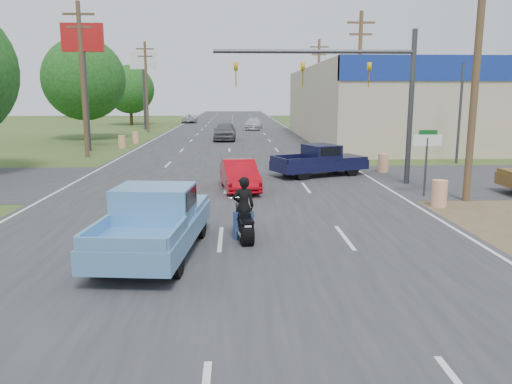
{
  "coord_description": "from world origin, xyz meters",
  "views": [
    {
      "loc": [
        0.44,
        -5.83,
        4.06
      ],
      "look_at": [
        1.04,
        8.45,
        1.3
      ],
      "focal_mm": 35.0,
      "sensor_mm": 36.0,
      "label": 1
    }
  ],
  "objects_px": {
    "red_convertible": "(240,175)",
    "blue_pickup": "(156,220)",
    "rider": "(243,210)",
    "distant_car_silver": "(253,124)",
    "distant_car_grey": "(225,131)",
    "distant_car_white": "(190,118)",
    "navy_pickup": "(322,160)",
    "motorcycle": "(244,223)"
  },
  "relations": [
    {
      "from": "red_convertible",
      "to": "blue_pickup",
      "type": "bearing_deg",
      "value": -111.35
    },
    {
      "from": "rider",
      "to": "distant_car_silver",
      "type": "xyz_separation_m",
      "value": [
        2.05,
        47.66,
        -0.15
      ]
    },
    {
      "from": "distant_car_grey",
      "to": "distant_car_white",
      "type": "relative_size",
      "value": 1.03
    },
    {
      "from": "navy_pickup",
      "to": "distant_car_grey",
      "type": "xyz_separation_m",
      "value": [
        -5.37,
        20.98,
        0.03
      ]
    },
    {
      "from": "red_convertible",
      "to": "rider",
      "type": "relative_size",
      "value": 2.29
    },
    {
      "from": "blue_pickup",
      "to": "distant_car_white",
      "type": "height_order",
      "value": "blue_pickup"
    },
    {
      "from": "distant_car_white",
      "to": "red_convertible",
      "type": "bearing_deg",
      "value": 95.91
    },
    {
      "from": "rider",
      "to": "navy_pickup",
      "type": "height_order",
      "value": "rider"
    },
    {
      "from": "motorcycle",
      "to": "rider",
      "type": "xyz_separation_m",
      "value": [
        -0.01,
        0.05,
        0.38
      ]
    },
    {
      "from": "blue_pickup",
      "to": "red_convertible",
      "type": "bearing_deg",
      "value": 81.35
    },
    {
      "from": "navy_pickup",
      "to": "distant_car_grey",
      "type": "bearing_deg",
      "value": 171.44
    },
    {
      "from": "red_convertible",
      "to": "rider",
      "type": "xyz_separation_m",
      "value": [
        0.04,
        -7.61,
        0.21
      ]
    },
    {
      "from": "motorcycle",
      "to": "distant_car_white",
      "type": "xyz_separation_m",
      "value": [
        -7.17,
        63.66,
        0.18
      ]
    },
    {
      "from": "blue_pickup",
      "to": "distant_car_grey",
      "type": "height_order",
      "value": "blue_pickup"
    },
    {
      "from": "red_convertible",
      "to": "distant_car_grey",
      "type": "relative_size",
      "value": 0.8
    },
    {
      "from": "navy_pickup",
      "to": "distant_car_silver",
      "type": "xyz_separation_m",
      "value": [
        -2.16,
        36.21,
        -0.1
      ]
    },
    {
      "from": "distant_car_white",
      "to": "distant_car_grey",
      "type": "bearing_deg",
      "value": 99.55
    },
    {
      "from": "navy_pickup",
      "to": "distant_car_grey",
      "type": "height_order",
      "value": "distant_car_grey"
    },
    {
      "from": "red_convertible",
      "to": "blue_pickup",
      "type": "xyz_separation_m",
      "value": [
        -2.26,
        -8.78,
        0.25
      ]
    },
    {
      "from": "motorcycle",
      "to": "distant_car_silver",
      "type": "height_order",
      "value": "distant_car_silver"
    },
    {
      "from": "rider",
      "to": "motorcycle",
      "type": "bearing_deg",
      "value": 90.0
    },
    {
      "from": "blue_pickup",
      "to": "distant_car_silver",
      "type": "distance_m",
      "value": 49.02
    },
    {
      "from": "red_convertible",
      "to": "distant_car_silver",
      "type": "relative_size",
      "value": 0.81
    },
    {
      "from": "blue_pickup",
      "to": "navy_pickup",
      "type": "bearing_deg",
      "value": 68.48
    },
    {
      "from": "distant_car_grey",
      "to": "navy_pickup",
      "type": "bearing_deg",
      "value": -74.68
    },
    {
      "from": "rider",
      "to": "distant_car_white",
      "type": "xyz_separation_m",
      "value": [
        -7.17,
        63.6,
        -0.2
      ]
    },
    {
      "from": "red_convertible",
      "to": "motorcycle",
      "type": "height_order",
      "value": "red_convertible"
    },
    {
      "from": "navy_pickup",
      "to": "distant_car_grey",
      "type": "distance_m",
      "value": 21.66
    },
    {
      "from": "distant_car_silver",
      "to": "navy_pickup",
      "type": "bearing_deg",
      "value": -80.37
    },
    {
      "from": "motorcycle",
      "to": "distant_car_silver",
      "type": "relative_size",
      "value": 0.44
    },
    {
      "from": "distant_car_grey",
      "to": "distant_car_silver",
      "type": "distance_m",
      "value": 15.57
    },
    {
      "from": "red_convertible",
      "to": "rider",
      "type": "height_order",
      "value": "rider"
    },
    {
      "from": "distant_car_silver",
      "to": "distant_car_white",
      "type": "height_order",
      "value": "distant_car_silver"
    },
    {
      "from": "rider",
      "to": "blue_pickup",
      "type": "bearing_deg",
      "value": 19.43
    },
    {
      "from": "rider",
      "to": "navy_pickup",
      "type": "distance_m",
      "value": 12.19
    },
    {
      "from": "distant_car_white",
      "to": "motorcycle",
      "type": "bearing_deg",
      "value": 95.09
    },
    {
      "from": "distant_car_silver",
      "to": "distant_car_white",
      "type": "distance_m",
      "value": 18.41
    },
    {
      "from": "blue_pickup",
      "to": "navy_pickup",
      "type": "xyz_separation_m",
      "value": [
        6.51,
        12.61,
        -0.09
      ]
    },
    {
      "from": "motorcycle",
      "to": "distant_car_grey",
      "type": "bearing_deg",
      "value": 84.63
    },
    {
      "from": "rider",
      "to": "distant_car_white",
      "type": "distance_m",
      "value": 64.0
    },
    {
      "from": "distant_car_silver",
      "to": "distant_car_white",
      "type": "relative_size",
      "value": 1.02
    },
    {
      "from": "blue_pickup",
      "to": "distant_car_white",
      "type": "relative_size",
      "value": 1.16
    }
  ]
}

